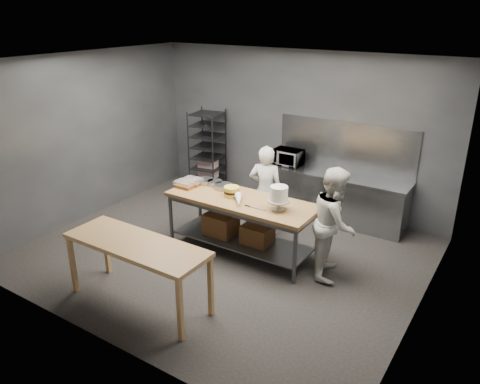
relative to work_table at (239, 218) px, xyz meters
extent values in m
plane|color=black|center=(-0.17, -0.24, -0.57)|extent=(6.00, 6.00, 0.00)
cube|color=#4C4F54|center=(-0.17, 2.26, 0.93)|extent=(6.00, 0.04, 3.00)
cube|color=brown|center=(0.05, 0.00, 0.32)|extent=(2.40, 0.90, 0.06)
cube|color=#47494C|center=(0.05, 0.00, -0.37)|extent=(2.25, 0.75, 0.03)
cylinder|color=#47494C|center=(-1.09, -0.39, -0.14)|extent=(0.06, 0.06, 0.86)
cylinder|color=#47494C|center=(-1.09, 0.39, -0.14)|extent=(0.06, 0.06, 0.86)
cylinder|color=#47494C|center=(1.19, -0.39, -0.14)|extent=(0.06, 0.06, 0.86)
cylinder|color=#47494C|center=(1.19, 0.39, -0.14)|extent=(0.06, 0.06, 0.86)
cube|color=brown|center=(-0.35, -0.02, -0.18)|extent=(0.50, 0.40, 0.35)
cube|color=brown|center=(0.32, 0.03, -0.21)|extent=(0.45, 0.38, 0.30)
cube|color=#A37643|center=(-0.32, -1.93, 0.30)|extent=(2.00, 0.70, 0.06)
cube|color=#A37643|center=(-1.27, -2.23, -0.15)|extent=(0.06, 0.06, 0.84)
cube|color=#A37643|center=(-1.27, -1.63, -0.15)|extent=(0.06, 0.06, 0.84)
cube|color=#A37643|center=(0.63, -2.23, -0.15)|extent=(0.06, 0.06, 0.84)
cube|color=#A37643|center=(0.63, -1.63, -0.15)|extent=(0.06, 0.06, 0.84)
cube|color=slate|center=(0.83, 1.94, 0.31)|extent=(2.60, 0.60, 0.04)
cube|color=slate|center=(0.83, 1.94, -0.14)|extent=(2.56, 0.56, 0.86)
cube|color=slate|center=(0.83, 2.24, 0.78)|extent=(2.60, 0.02, 0.90)
cube|color=black|center=(-2.01, 1.86, 0.30)|extent=(0.69, 0.73, 1.75)
cube|color=silver|center=(-2.01, 1.86, -0.03)|extent=(0.41, 0.30, 0.45)
imported|color=silver|center=(0.03, 0.76, 0.22)|extent=(0.66, 0.52, 1.59)
imported|color=silver|center=(1.52, 0.16, 0.25)|extent=(0.83, 0.95, 1.65)
imported|color=black|center=(-0.17, 1.94, 0.48)|extent=(0.54, 0.37, 0.30)
cylinder|color=#A59B84|center=(0.73, -0.07, 0.36)|extent=(0.20, 0.20, 0.02)
cylinder|color=#A59B84|center=(0.73, -0.07, 0.43)|extent=(0.06, 0.06, 0.12)
cylinder|color=#A59B84|center=(0.73, -0.07, 0.50)|extent=(0.34, 0.34, 0.02)
cylinder|color=white|center=(0.73, -0.07, 0.61)|extent=(0.26, 0.26, 0.21)
cylinder|color=#E8CF49|center=(-0.14, 0.00, 0.38)|extent=(0.25, 0.25, 0.06)
cylinder|color=black|center=(-0.14, 0.00, 0.43)|extent=(0.25, 0.25, 0.04)
cylinder|color=#E8CF49|center=(-0.14, 0.00, 0.48)|extent=(0.25, 0.25, 0.06)
cylinder|color=gray|center=(-0.66, 0.26, 0.39)|extent=(0.25, 0.25, 0.07)
cylinder|color=gray|center=(-0.44, 0.20, 0.39)|extent=(0.30, 0.30, 0.07)
cylinder|color=gray|center=(-0.86, 0.24, 0.39)|extent=(0.30, 0.30, 0.07)
cone|color=white|center=(0.11, -0.20, 0.41)|extent=(0.31, 0.38, 0.12)
cube|color=slate|center=(0.46, -0.20, 0.35)|extent=(0.28, 0.02, 0.00)
cube|color=black|center=(0.28, -0.20, 0.36)|extent=(0.09, 0.02, 0.02)
cube|color=#9E551F|center=(-1.01, -0.11, 0.37)|extent=(0.30, 0.20, 0.05)
cube|color=silver|center=(-1.01, -0.11, 0.43)|extent=(0.31, 0.21, 0.06)
cube|color=#9E551F|center=(-0.99, 0.08, 0.37)|extent=(0.30, 0.20, 0.05)
cube|color=silver|center=(-0.99, 0.08, 0.43)|extent=(0.31, 0.21, 0.06)
camera|label=1|loc=(3.69, -5.65, 3.13)|focal=35.00mm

